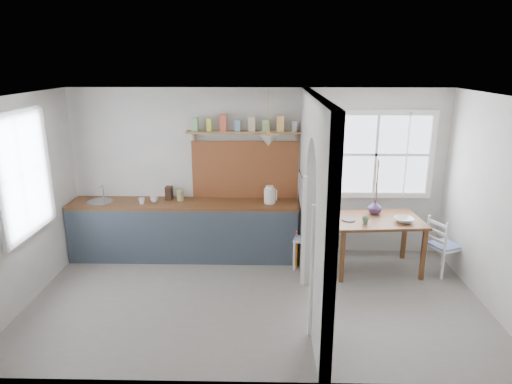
{
  "coord_description": "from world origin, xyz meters",
  "views": [
    {
      "loc": [
        0.12,
        -5.32,
        3.0
      ],
      "look_at": [
        -0.01,
        0.51,
        1.3
      ],
      "focal_mm": 32.0,
      "sensor_mm": 36.0,
      "label": 1
    }
  ],
  "objects_px": {
    "dining_table": "(375,244)",
    "kettle": "(270,194)",
    "chair_left": "(310,236)",
    "vase": "(375,207)",
    "chair_right": "(445,245)"
  },
  "relations": [
    {
      "from": "dining_table",
      "to": "kettle",
      "type": "xyz_separation_m",
      "value": [
        -1.55,
        0.38,
        0.64
      ]
    },
    {
      "from": "chair_left",
      "to": "kettle",
      "type": "height_order",
      "value": "kettle"
    },
    {
      "from": "kettle",
      "to": "chair_left",
      "type": "bearing_deg",
      "value": -25.08
    },
    {
      "from": "dining_table",
      "to": "kettle",
      "type": "distance_m",
      "value": 1.72
    },
    {
      "from": "chair_left",
      "to": "kettle",
      "type": "relative_size",
      "value": 3.51
    },
    {
      "from": "dining_table",
      "to": "vase",
      "type": "relative_size",
      "value": 5.95
    },
    {
      "from": "dining_table",
      "to": "chair_left",
      "type": "distance_m",
      "value": 0.95
    },
    {
      "from": "dining_table",
      "to": "kettle",
      "type": "relative_size",
      "value": 4.62
    },
    {
      "from": "dining_table",
      "to": "chair_left",
      "type": "height_order",
      "value": "chair_left"
    },
    {
      "from": "chair_left",
      "to": "chair_right",
      "type": "distance_m",
      "value": 1.94
    },
    {
      "from": "dining_table",
      "to": "chair_left",
      "type": "relative_size",
      "value": 1.32
    },
    {
      "from": "chair_left",
      "to": "vase",
      "type": "relative_size",
      "value": 4.52
    },
    {
      "from": "dining_table",
      "to": "vase",
      "type": "distance_m",
      "value": 0.55
    },
    {
      "from": "kettle",
      "to": "vase",
      "type": "height_order",
      "value": "kettle"
    },
    {
      "from": "dining_table",
      "to": "chair_left",
      "type": "bearing_deg",
      "value": 170.27
    }
  ]
}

